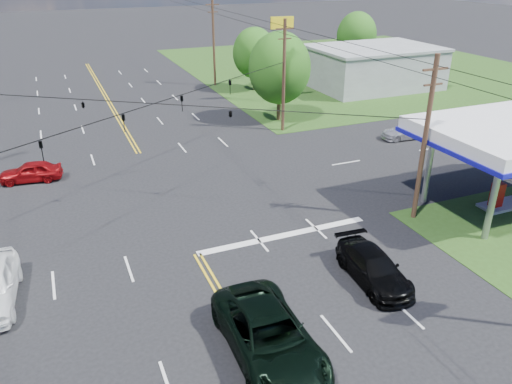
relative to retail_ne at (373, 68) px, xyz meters
name	(u,v)px	position (x,y,z in m)	size (l,w,h in m)	color
ground	(162,194)	(-30.00, -20.00, -2.20)	(280.00, 280.00, 0.00)	black
grass_ne	(352,66)	(5.00, 12.00, -2.20)	(46.00, 48.00, 0.03)	#244115
stop_bar	(284,236)	(-25.00, -28.00, -2.20)	(10.00, 0.50, 0.02)	silver
retail_ne	(373,68)	(0.00, 0.00, 0.00)	(14.00, 10.00, 4.40)	gray
pole_se	(425,138)	(-17.00, -29.00, 2.72)	(1.60, 0.28, 9.50)	#3B2719
pole_ne	(284,75)	(-17.00, -11.00, 2.72)	(1.60, 0.28, 9.50)	#3B2719
pole_right_far	(214,41)	(-17.00, 8.00, 2.97)	(1.60, 0.28, 10.00)	#3B2719
span_wire_signals	(154,104)	(-30.00, -20.00, 3.80)	(26.00, 18.00, 1.13)	black
power_lines	(158,66)	(-30.00, -22.00, 6.40)	(26.04, 100.00, 0.64)	black
tree_right_a	(279,68)	(-16.00, -8.00, 2.67)	(5.70, 5.70, 8.18)	#3B2719
tree_right_b	(254,53)	(-13.50, 4.00, 2.02)	(4.94, 4.94, 7.09)	#3B2719
tree_far_r	(357,35)	(4.00, 10.00, 2.34)	(5.32, 5.32, 7.63)	#3B2719
pickup_dkgreen	(269,336)	(-29.50, -35.99, -1.31)	(2.97, 6.44, 1.79)	black
suv_black	(373,267)	(-22.96, -33.43, -1.48)	(2.02, 4.98, 1.44)	black
sedan_red	(31,172)	(-37.77, -14.50, -1.51)	(1.63, 4.04, 1.38)	maroon
sedan_far	(406,131)	(-8.25, -17.06, -1.56)	(1.79, 4.40, 1.28)	silver
polesign_ne	(282,35)	(-13.00, -2.07, 4.66)	(2.40, 0.51, 8.69)	#A5A5AA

